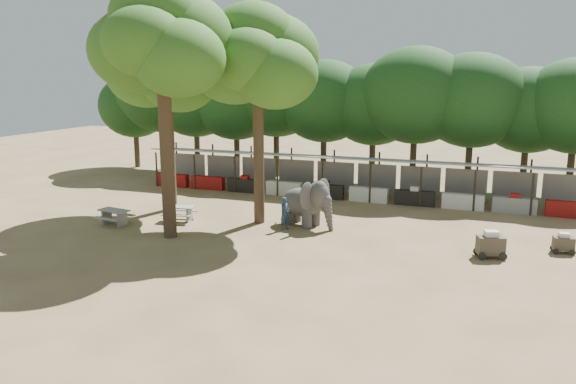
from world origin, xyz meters
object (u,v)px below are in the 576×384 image
(elephant, at_px, (307,203))
(cart_front, at_px, (491,244))
(handler, at_px, (285,213))
(yard_tree_left, at_px, (166,66))
(yard_tree_center, at_px, (161,42))
(picnic_table_near, at_px, (114,215))
(cart_back, at_px, (563,243))
(picnic_table_far, at_px, (180,211))
(yard_tree_back, at_px, (257,58))

(elephant, relative_size, cart_front, 2.36)
(elephant, distance_m, handler, 1.39)
(yard_tree_left, bearing_deg, yard_tree_center, -59.04)
(picnic_table_near, height_order, cart_back, cart_back)
(handler, height_order, picnic_table_far, handler)
(picnic_table_far, bearing_deg, cart_back, -5.44)
(elephant, bearing_deg, cart_back, 17.77)
(yard_tree_back, bearing_deg, yard_tree_center, -126.86)
(elephant, bearing_deg, cart_front, 5.93)
(yard_tree_back, distance_m, elephant, 7.80)
(elephant, bearing_deg, handler, -110.07)
(yard_tree_center, height_order, yard_tree_back, yard_tree_center)
(picnic_table_far, distance_m, cart_front, 15.80)
(yard_tree_back, bearing_deg, handler, -27.26)
(elephant, relative_size, picnic_table_far, 1.84)
(yard_tree_back, bearing_deg, cart_front, -10.38)
(cart_back, bearing_deg, handler, 174.70)
(cart_front, bearing_deg, handler, 154.74)
(picnic_table_far, height_order, cart_front, cart_front)
(elephant, distance_m, picnic_table_near, 10.13)
(picnic_table_near, relative_size, cart_front, 1.29)
(yard_tree_center, distance_m, picnic_table_far, 9.12)
(picnic_table_far, bearing_deg, cart_front, -11.40)
(cart_front, bearing_deg, picnic_table_near, 165.08)
(yard_tree_back, distance_m, handler, 7.99)
(cart_back, bearing_deg, cart_front, -157.09)
(elephant, bearing_deg, picnic_table_far, -148.29)
(cart_front, bearing_deg, picnic_table_far, 158.78)
(handler, bearing_deg, cart_back, -64.70)
(yard_tree_left, xyz_separation_m, yard_tree_center, (3.00, -5.00, 1.01))
(yard_tree_back, xyz_separation_m, handler, (1.89, -0.97, -7.70))
(yard_tree_center, xyz_separation_m, cart_front, (14.78, 1.84, -8.62))
(picnic_table_far, bearing_deg, elephant, 3.44)
(yard_tree_back, relative_size, picnic_table_near, 6.21)
(yard_tree_center, bearing_deg, yard_tree_back, 53.14)
(elephant, relative_size, handler, 1.99)
(handler, bearing_deg, cart_front, -74.32)
(elephant, height_order, cart_front, elephant)
(yard_tree_center, bearing_deg, cart_front, 7.11)
(handler, bearing_deg, yard_tree_back, 85.25)
(handler, bearing_deg, picnic_table_far, 116.54)
(yard_tree_center, bearing_deg, cart_back, 11.61)
(yard_tree_left, height_order, cart_back, yard_tree_left)
(yard_tree_left, xyz_separation_m, yard_tree_back, (6.00, -1.00, 0.34))
(yard_tree_back, relative_size, handler, 6.79)
(cart_back, bearing_deg, yard_tree_center, -176.48)
(yard_tree_center, height_order, elephant, yard_tree_center)
(yard_tree_center, height_order, cart_front, yard_tree_center)
(yard_tree_back, height_order, cart_front, yard_tree_back)
(yard_tree_back, xyz_separation_m, picnic_table_far, (-4.00, -1.39, -8.01))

